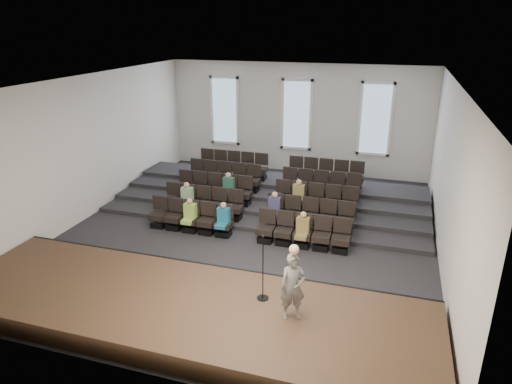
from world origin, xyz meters
TOP-DOWN VIEW (x-y plane):
  - ground at (0.00, 0.00)m, footprint 14.00×14.00m
  - ceiling at (0.00, 0.00)m, footprint 12.00×14.00m
  - wall_back at (0.00, 7.02)m, footprint 12.00×0.04m
  - wall_front at (0.00, -7.02)m, footprint 12.00×0.04m
  - wall_left at (-6.02, 0.00)m, footprint 0.04×14.00m
  - wall_right at (6.02, 0.00)m, footprint 0.04×14.00m
  - stage at (0.00, -5.10)m, footprint 11.80×3.60m
  - stage_lip at (0.00, -3.33)m, footprint 11.80×0.06m
  - risers at (0.00, 3.17)m, footprint 11.80×4.80m
  - seating_rows at (-0.00, 1.54)m, footprint 6.80×4.70m
  - windows at (0.00, 6.95)m, footprint 8.44×0.10m
  - audience at (-0.36, 0.30)m, footprint 4.85×2.64m
  - speaker at (2.59, -4.95)m, footprint 0.67×0.56m
  - mic_stand at (1.76, -4.45)m, footprint 0.28×0.28m

SIDE VIEW (x-z plane):
  - ground at x=0.00m, z-range 0.00..0.00m
  - risers at x=0.00m, z-range -0.10..0.50m
  - stage at x=0.00m, z-range 0.00..0.50m
  - stage_lip at x=0.00m, z-range -0.01..0.51m
  - seating_rows at x=0.00m, z-range -0.15..1.52m
  - audience at x=-0.36m, z-range 0.26..1.36m
  - mic_stand at x=1.76m, z-range 0.16..1.83m
  - speaker at x=2.59m, z-range 0.50..2.05m
  - wall_back at x=0.00m, z-range 0.00..5.00m
  - wall_front at x=0.00m, z-range 0.00..5.00m
  - wall_left at x=-6.02m, z-range 0.00..5.00m
  - wall_right at x=6.02m, z-range 0.00..5.00m
  - windows at x=0.00m, z-range 1.08..4.32m
  - ceiling at x=0.00m, z-range 5.00..5.02m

